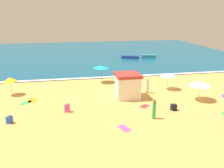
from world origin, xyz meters
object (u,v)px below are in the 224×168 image
Objects in this scene: lifeguard_cabana at (128,85)px; beachgoer_1 at (147,86)px; beach_umbrella_0 at (168,75)px; small_boat_1 at (148,56)px; beachgoer_0 at (67,108)px; beachgoer_3 at (154,109)px; beachgoer_5 at (9,119)px; beach_umbrella_1 at (200,83)px; beach_umbrella_2 at (10,80)px; beach_umbrella_4 at (101,67)px; beachgoer_2 at (174,107)px; small_boat_0 at (130,57)px.

beachgoer_1 is (2.63, 1.07, -0.49)m from lifeguard_cabana.
beach_umbrella_0 is 0.88× the size of small_boat_1.
beachgoer_0 is (-12.05, -4.99, -1.42)m from beach_umbrella_0.
beachgoer_3 is (0.85, -6.01, -0.49)m from lifeguard_cabana.
beachgoer_1 is at bearing -162.59° from beach_umbrella_0.
beachgoer_5 is (-11.40, -4.62, -1.00)m from lifeguard_cabana.
beach_umbrella_1 is at bearing -96.62° from small_boat_1.
beach_umbrella_2 reaches higher than beachgoer_3.
beachgoer_1 is at bearing 22.13° from lifeguard_cabana.
lifeguard_cabana is at bearing 24.72° from beachgoer_0.
beachgoer_0 is 8.02m from beachgoer_3.
beach_umbrella_2 reaches higher than beachgoer_5.
beachgoer_1 is 1.03× the size of beachgoer_3.
beach_umbrella_4 is (-7.38, 4.52, 0.27)m from beach_umbrella_0.
beachgoer_3 is (-1.77, -7.07, 0.01)m from beachgoer_1.
beachgoer_1 reaches higher than beachgoer_2.
beachgoer_3 is 12.34m from beachgoer_5.
beachgoer_5 is (1.26, -7.90, -1.42)m from beach_umbrella_2.
small_boat_0 is at bearing 91.90° from beach_umbrella_1.
beachgoer_2 is 2.98m from beachgoer_3.
beachgoer_3 is at bearing -21.85° from beachgoer_0.
lifeguard_cabana is 6.80m from beach_umbrella_4.
beach_umbrella_2 is 0.79× the size of small_boat_1.
beachgoer_5 is (-12.25, 1.38, -0.51)m from beachgoer_3.
beachgoer_0 is 1.12× the size of beachgoer_5.
small_boat_1 reaches higher than small_boat_0.
beach_umbrella_4 reaches higher than beach_umbrella_1.
beachgoer_3 is (-2.53, -1.48, 0.54)m from beachgoer_2.
beach_umbrella_0 is at bearing -4.13° from beach_umbrella_2.
beachgoer_3 is (-4.63, -7.97, -0.96)m from beach_umbrella_0.
beach_umbrella_1 is 1.06× the size of small_boat_1.
beachgoer_1 is at bearing 22.09° from beachgoer_5.
beachgoer_0 is (-6.57, -3.03, -0.95)m from lifeguard_cabana.
beachgoer_5 is at bearing -172.91° from beach_umbrella_1.
beachgoer_3 is (13.52, -9.28, -0.91)m from beach_umbrella_2.
beachgoer_2 is at bearing -107.93° from beach_umbrella_0.
beach_umbrella_4 is 2.82× the size of beachgoer_2.
small_boat_0 is (12.94, 25.78, -0.07)m from beachgoer_0.
lifeguard_cabana is at bearing -105.63° from small_boat_0.
beachgoer_3 is at bearing -81.90° from lifeguard_cabana.
small_boat_0 is (5.51, 28.76, -0.53)m from beachgoer_3.
lifeguard_cabana is 13.09m from beach_umbrella_2.
beach_umbrella_4 reaches higher than small_boat_1.
beachgoer_1 is at bearing 75.95° from beachgoer_3.
beachgoer_0 is 0.33× the size of small_boat_1.
lifeguard_cabana is 2.92× the size of beachgoer_0.
beach_umbrella_4 reaches higher than beachgoer_2.
beach_umbrella_2 is 0.99× the size of beach_umbrella_4.
beach_umbrella_0 is 1.40× the size of beachgoer_1.
beach_umbrella_1 is 3.76× the size of beachgoer_2.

